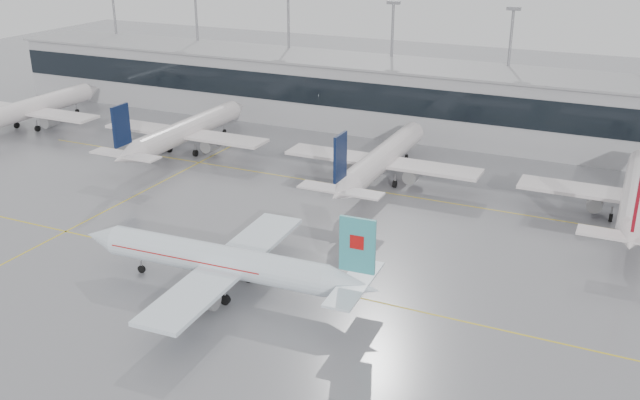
% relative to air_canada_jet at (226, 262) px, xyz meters
% --- Properties ---
extents(ground, '(320.00, 320.00, 0.00)m').
position_rel_air_canada_jet_xyz_m(ground, '(3.21, 4.51, -3.41)').
color(ground, gray).
rests_on(ground, ground).
extents(taxi_line_main, '(120.00, 0.25, 0.01)m').
position_rel_air_canada_jet_xyz_m(taxi_line_main, '(3.21, 4.51, -3.40)').
color(taxi_line_main, gold).
rests_on(taxi_line_main, ground).
extents(taxi_line_north, '(120.00, 0.25, 0.01)m').
position_rel_air_canada_jet_xyz_m(taxi_line_north, '(3.21, 34.51, -3.40)').
color(taxi_line_north, gold).
rests_on(taxi_line_north, ground).
extents(taxi_line_cross, '(0.25, 60.00, 0.01)m').
position_rel_air_canada_jet_xyz_m(taxi_line_cross, '(-26.79, 19.51, -3.40)').
color(taxi_line_cross, gold).
rests_on(taxi_line_cross, ground).
extents(terminal, '(180.00, 15.00, 12.00)m').
position_rel_air_canada_jet_xyz_m(terminal, '(3.21, 66.51, 2.59)').
color(terminal, '#9C9C9F').
rests_on(terminal, ground).
extents(terminal_glass, '(180.00, 0.20, 5.00)m').
position_rel_air_canada_jet_xyz_m(terminal_glass, '(3.21, 58.96, 4.09)').
color(terminal_glass, black).
rests_on(terminal_glass, ground).
extents(terminal_roof, '(182.00, 16.00, 0.40)m').
position_rel_air_canada_jet_xyz_m(terminal_roof, '(3.21, 66.51, 8.79)').
color(terminal_roof, gray).
rests_on(terminal_roof, ground).
extents(light_masts, '(156.40, 1.00, 22.60)m').
position_rel_air_canada_jet_xyz_m(light_masts, '(3.21, 72.51, 9.93)').
color(light_masts, gray).
rests_on(light_masts, ground).
extents(air_canada_jet, '(34.98, 27.57, 10.82)m').
position_rel_air_canada_jet_xyz_m(air_canada_jet, '(0.00, 0.00, 0.00)').
color(air_canada_jet, white).
rests_on(air_canada_jet, ground).
extents(parked_jet_a, '(29.64, 36.96, 11.72)m').
position_rel_air_canada_jet_xyz_m(parked_jet_a, '(-66.79, 38.20, 0.30)').
color(parked_jet_a, silver).
rests_on(parked_jet_a, ground).
extents(parked_jet_b, '(29.64, 36.96, 11.72)m').
position_rel_air_canada_jet_xyz_m(parked_jet_b, '(-31.79, 38.20, 0.30)').
color(parked_jet_b, silver).
rests_on(parked_jet_b, ground).
extents(parked_jet_c, '(29.64, 36.96, 11.72)m').
position_rel_air_canada_jet_xyz_m(parked_jet_c, '(3.21, 38.20, 0.30)').
color(parked_jet_c, silver).
rests_on(parked_jet_c, ground).
extents(parked_jet_d, '(29.64, 36.96, 11.72)m').
position_rel_air_canada_jet_xyz_m(parked_jet_d, '(38.21, 38.20, 0.30)').
color(parked_jet_d, silver).
rests_on(parked_jet_d, ground).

